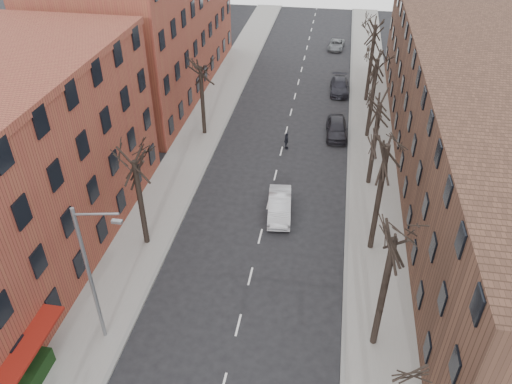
% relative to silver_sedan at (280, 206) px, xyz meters
% --- Properties ---
extents(sidewalk_left, '(4.00, 90.00, 0.15)m').
position_rel_silver_sedan_xyz_m(sidewalk_left, '(-9.00, 12.24, -0.70)').
color(sidewalk_left, gray).
rests_on(sidewalk_left, ground).
extents(sidewalk_right, '(4.00, 90.00, 0.15)m').
position_rel_silver_sedan_xyz_m(sidewalk_right, '(7.00, 12.24, -0.70)').
color(sidewalk_right, gray).
rests_on(sidewalk_right, ground).
extents(building_left_far, '(12.00, 28.00, 14.00)m').
position_rel_silver_sedan_xyz_m(building_left_far, '(-17.00, 21.24, 6.22)').
color(building_left_far, brown).
rests_on(building_left_far, ground).
extents(building_right, '(12.00, 50.00, 10.00)m').
position_rel_silver_sedan_xyz_m(building_right, '(15.00, 7.24, 4.22)').
color(building_right, '#513325').
rests_on(building_right, ground).
extents(tree_right_b, '(5.20, 5.20, 10.80)m').
position_rel_silver_sedan_xyz_m(tree_right_b, '(6.60, -10.76, -0.78)').
color(tree_right_b, black).
rests_on(tree_right_b, ground).
extents(tree_right_c, '(5.20, 5.20, 11.60)m').
position_rel_silver_sedan_xyz_m(tree_right_c, '(6.60, -2.76, -0.78)').
color(tree_right_c, black).
rests_on(tree_right_c, ground).
extents(tree_right_d, '(5.20, 5.20, 10.00)m').
position_rel_silver_sedan_xyz_m(tree_right_d, '(6.60, 5.24, -0.78)').
color(tree_right_d, black).
rests_on(tree_right_d, ground).
extents(tree_right_e, '(5.20, 5.20, 10.80)m').
position_rel_silver_sedan_xyz_m(tree_right_e, '(6.60, 13.24, -0.78)').
color(tree_right_e, black).
rests_on(tree_right_e, ground).
extents(tree_right_f, '(5.20, 5.20, 11.60)m').
position_rel_silver_sedan_xyz_m(tree_right_f, '(6.60, 21.24, -0.78)').
color(tree_right_f, black).
rests_on(tree_right_f, ground).
extents(tree_left_a, '(5.20, 5.20, 9.50)m').
position_rel_silver_sedan_xyz_m(tree_left_a, '(-8.60, -4.76, -0.78)').
color(tree_left_a, black).
rests_on(tree_left_a, ground).
extents(tree_left_b, '(5.20, 5.20, 9.50)m').
position_rel_silver_sedan_xyz_m(tree_left_b, '(-8.60, 11.24, -0.78)').
color(tree_left_b, black).
rests_on(tree_left_b, ground).
extents(streetlight, '(2.45, 0.22, 9.03)m').
position_rel_silver_sedan_xyz_m(streetlight, '(-8.03, -12.76, 4.23)').
color(streetlight, slate).
rests_on(streetlight, ground).
extents(silver_sedan, '(2.13, 4.87, 1.56)m').
position_rel_silver_sedan_xyz_m(silver_sedan, '(0.00, 0.00, 0.00)').
color(silver_sedan, '#B0B1B7').
rests_on(silver_sedan, ground).
extents(parked_car_near, '(2.15, 4.79, 1.60)m').
position_rel_silver_sedan_xyz_m(parked_car_near, '(3.74, 12.99, 0.02)').
color(parked_car_near, black).
rests_on(parked_car_near, ground).
extents(parked_car_mid, '(2.13, 4.90, 1.40)m').
position_rel_silver_sedan_xyz_m(parked_car_mid, '(3.71, 23.15, -0.08)').
color(parked_car_mid, black).
rests_on(parked_car_mid, ground).
extents(parked_car_far, '(2.27, 4.23, 1.13)m').
position_rel_silver_sedan_xyz_m(parked_car_far, '(2.88, 37.35, -0.21)').
color(parked_car_far, slate).
rests_on(parked_car_far, ground).
extents(pedestrian_crossing, '(0.58, 0.99, 1.59)m').
position_rel_silver_sedan_xyz_m(pedestrian_crossing, '(-0.63, 9.77, 0.02)').
color(pedestrian_crossing, black).
rests_on(pedestrian_crossing, ground).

